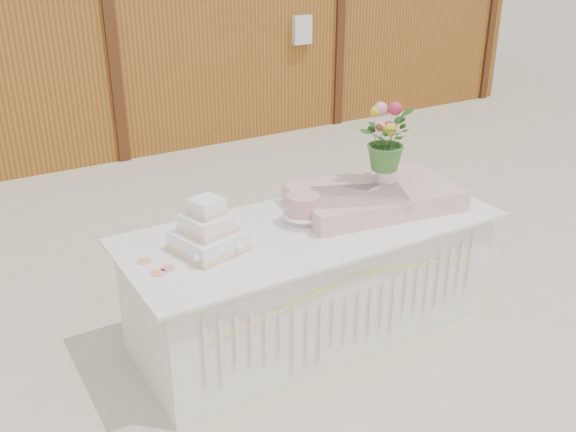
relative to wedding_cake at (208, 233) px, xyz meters
The scene contains 8 objects.
ground 1.12m from the wedding_cake, ahead, with size 80.00×80.00×0.00m, color beige.
cake_table 0.85m from the wedding_cake, ahead, with size 2.40×1.00×0.77m.
wedding_cake is the anchor object (origin of this frame).
pink_cake_stand 0.66m from the wedding_cake, ahead, with size 0.27×0.27×0.19m.
satin_runner 1.21m from the wedding_cake, ahead, with size 1.08×0.62×0.14m, color beige.
flower_vase 1.32m from the wedding_cake, ahead, with size 0.10×0.10×0.14m, color silver.
bouquet 1.37m from the wedding_cake, ahead, with size 0.37×0.32×0.41m, color #3C712D.
loose_flowers 0.38m from the wedding_cake, behind, with size 0.16×0.39×0.02m, color pink, non-canonical shape.
Camera 1 is at (-1.99, -3.03, 2.47)m, focal length 40.00 mm.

